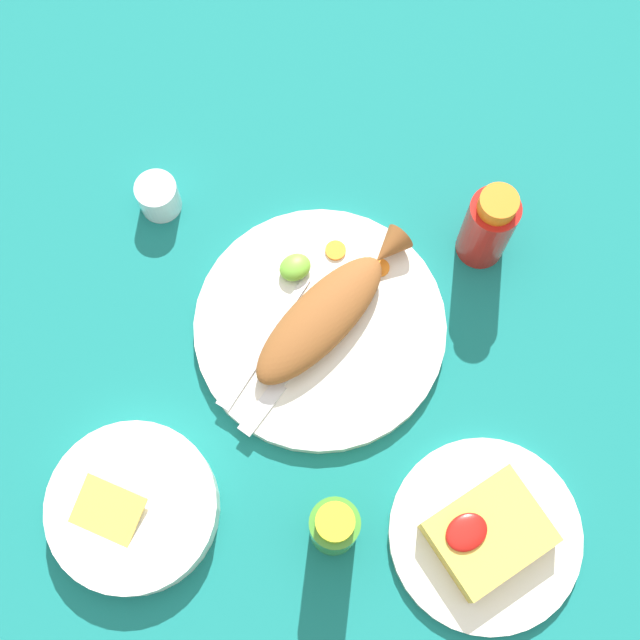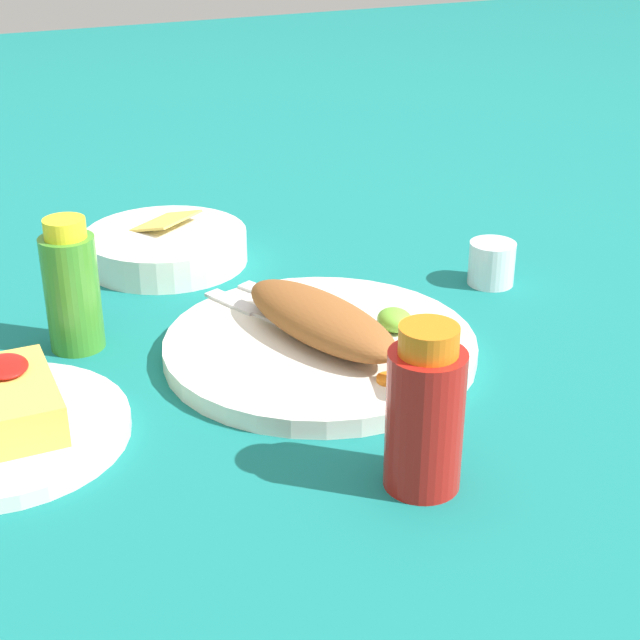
# 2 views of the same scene
# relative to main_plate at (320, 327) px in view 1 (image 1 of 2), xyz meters

# --- Properties ---
(ground_plane) EXTENTS (4.00, 4.00, 0.00)m
(ground_plane) POSITION_rel_main_plate_xyz_m (0.00, 0.00, -0.01)
(ground_plane) COLOR #146B66
(main_plate) EXTENTS (0.30, 0.30, 0.02)m
(main_plate) POSITION_rel_main_plate_xyz_m (0.00, 0.00, 0.00)
(main_plate) COLOR silver
(main_plate) RESTS_ON ground_plane
(fried_fish) EXTENTS (0.25, 0.12, 0.04)m
(fried_fish) POSITION_rel_main_plate_xyz_m (-0.01, -0.00, 0.03)
(fried_fish) COLOR brown
(fried_fish) RESTS_ON main_plate
(fork_near) EXTENTS (0.18, 0.08, 0.00)m
(fork_near) POSITION_rel_main_plate_xyz_m (0.07, 0.03, 0.01)
(fork_near) COLOR silver
(fork_near) RESTS_ON main_plate
(fork_far) EXTENTS (0.17, 0.09, 0.00)m
(fork_far) POSITION_rel_main_plate_xyz_m (0.08, -0.01, 0.01)
(fork_far) COLOR silver
(fork_far) RESTS_ON main_plate
(carrot_slice_near) EXTENTS (0.02, 0.02, 0.00)m
(carrot_slice_near) POSITION_rel_main_plate_xyz_m (-0.10, -0.02, 0.01)
(carrot_slice_near) COLOR orange
(carrot_slice_near) RESTS_ON main_plate
(carrot_slice_mid) EXTENTS (0.03, 0.03, 0.00)m
(carrot_slice_mid) POSITION_rel_main_plate_xyz_m (-0.07, -0.07, 0.01)
(carrot_slice_mid) COLOR orange
(carrot_slice_mid) RESTS_ON main_plate
(lime_wedge_main) EXTENTS (0.04, 0.03, 0.02)m
(lime_wedge_main) POSITION_rel_main_plate_xyz_m (-0.01, -0.07, 0.02)
(lime_wedge_main) COLOR #6BB233
(lime_wedge_main) RESTS_ON main_plate
(hot_sauce_bottle_red) EXTENTS (0.06, 0.06, 0.13)m
(hot_sauce_bottle_red) POSITION_rel_main_plate_xyz_m (-0.22, 0.02, 0.05)
(hot_sauce_bottle_red) COLOR #B21914
(hot_sauce_bottle_red) RESTS_ON ground_plane
(hot_sauce_bottle_green) EXTENTS (0.05, 0.05, 0.13)m
(hot_sauce_bottle_green) POSITION_rel_main_plate_xyz_m (0.12, 0.21, 0.05)
(hot_sauce_bottle_green) COLOR #3D8428
(hot_sauce_bottle_green) RESTS_ON ground_plane
(salt_cup) EXTENTS (0.05, 0.05, 0.05)m
(salt_cup) POSITION_rel_main_plate_xyz_m (0.08, -0.25, 0.01)
(salt_cup) COLOR silver
(salt_cup) RESTS_ON ground_plane
(side_plate_fries) EXTENTS (0.22, 0.22, 0.01)m
(side_plate_fries) POSITION_rel_main_plate_xyz_m (-0.02, 0.30, -0.00)
(side_plate_fries) COLOR silver
(side_plate_fries) RESTS_ON ground_plane
(fries_pile) EXTENTS (0.12, 0.10, 0.04)m
(fries_pile) POSITION_rel_main_plate_xyz_m (-0.02, 0.30, 0.02)
(fries_pile) COLOR gold
(fries_pile) RESTS_ON side_plate_fries
(guacamole_bowl) EXTENTS (0.19, 0.19, 0.05)m
(guacamole_bowl) POSITION_rel_main_plate_xyz_m (0.29, 0.07, 0.01)
(guacamole_bowl) COLOR white
(guacamole_bowl) RESTS_ON ground_plane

